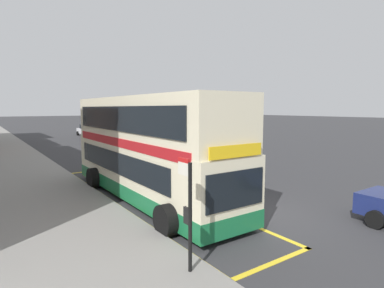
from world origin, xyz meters
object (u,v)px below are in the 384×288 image
parked_car_black_behind (101,132)px  parked_car_white_far (87,130)px  parked_car_teal_kerbside (166,145)px  bus_stop_sign (188,205)px  double_decker_bus (147,152)px

parked_car_black_behind → parked_car_white_far: (-0.28, 5.09, 0.00)m
parked_car_black_behind → parked_car_teal_kerbside: bearing=87.0°
bus_stop_sign → parked_car_white_far: bus_stop_sign is taller
parked_car_white_far → double_decker_bus: bearing=-102.8°
parked_car_teal_kerbside → parked_car_white_far: 22.47m
parked_car_white_far → parked_car_teal_kerbside: bearing=-90.6°
bus_stop_sign → parked_car_teal_kerbside: bearing=61.4°
parked_car_black_behind → parked_car_white_far: size_ratio=1.00×
parked_car_white_far → parked_car_black_behind: bearing=-87.5°
bus_stop_sign → parked_car_teal_kerbside: size_ratio=0.63×
parked_car_teal_kerbside → parked_car_white_far: same height
bus_stop_sign → parked_car_white_far: 40.58m
parked_car_black_behind → parked_car_teal_kerbside: size_ratio=1.00×
parked_car_white_far → bus_stop_sign: bearing=-103.8°
double_decker_bus → bus_stop_sign: 6.66m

